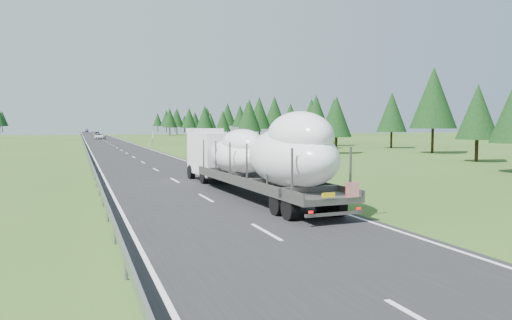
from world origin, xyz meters
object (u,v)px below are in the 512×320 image
object	(u,v)px
distant_car_dark	(97,133)
distant_car_blue	(87,131)
boat_truck	(254,155)
highway_sign	(153,136)
distant_van	(100,136)

from	to	relation	value
distant_car_dark	distant_car_blue	distance (m)	89.77
boat_truck	distant_car_dark	world-z (taller)	boat_truck
boat_truck	distant_car_dark	size ratio (longest dim) A/B	4.68
highway_sign	distant_car_blue	world-z (taller)	highway_sign
distant_van	distant_car_dark	size ratio (longest dim) A/B	1.43
highway_sign	distant_car_blue	xyz separation A→B (m)	(-8.67, 198.12, -1.02)
highway_sign	distant_van	world-z (taller)	highway_sign
boat_truck	distant_van	world-z (taller)	boat_truck
distant_car_blue	distant_car_dark	bearing A→B (deg)	-83.64
distant_van	boat_truck	bearing A→B (deg)	-82.62
highway_sign	distant_van	size ratio (longest dim) A/B	0.43
distant_car_dark	distant_car_blue	size ratio (longest dim) A/B	0.88
highway_sign	boat_truck	bearing A→B (deg)	-93.70
distant_van	distant_car_blue	size ratio (longest dim) A/B	1.26
boat_truck	distant_van	size ratio (longest dim) A/B	3.27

